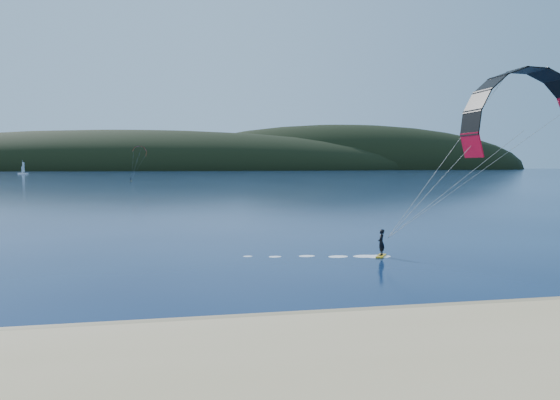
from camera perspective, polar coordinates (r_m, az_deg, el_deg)
name	(u,v)px	position (r m, az deg, el deg)	size (l,w,h in m)	color
ground	(213,368)	(18.47, -7.47, -18.02)	(1800.00, 1800.00, 0.00)	#071637
wet_sand	(207,326)	(22.68, -8.18, -13.67)	(220.00, 2.50, 0.10)	olive
headland	(183,170)	(762.42, -10.80, 3.33)	(1200.00, 310.00, 140.00)	black
kitesurfer_near	(519,134)	(40.26, 25.05, 6.70)	(24.63, 6.67, 13.69)	gold
kitesurfer_far	(139,153)	(224.75, -15.40, 5.02)	(7.97, 6.31, 14.48)	gold
sailboat	(23,173)	(427.40, -26.72, 2.68)	(7.60, 4.94, 10.60)	white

